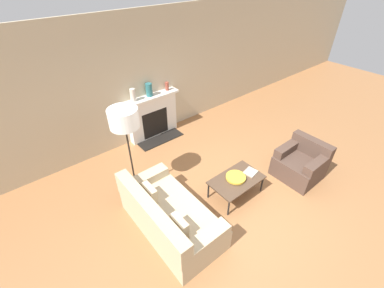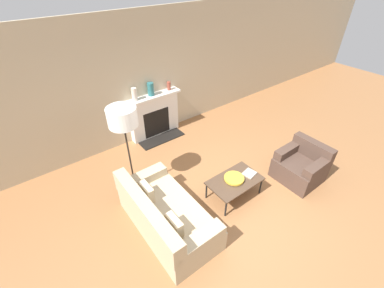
{
  "view_description": "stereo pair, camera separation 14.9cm",
  "coord_description": "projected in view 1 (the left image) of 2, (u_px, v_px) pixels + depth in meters",
  "views": [
    {
      "loc": [
        -2.63,
        -1.93,
        3.7
      ],
      "look_at": [
        0.15,
        1.5,
        0.45
      ],
      "focal_mm": 24.0,
      "sensor_mm": 36.0,
      "label": 1
    },
    {
      "loc": [
        -2.51,
        -2.02,
        3.7
      ],
      "look_at": [
        0.15,
        1.5,
        0.45
      ],
      "focal_mm": 24.0,
      "sensor_mm": 36.0,
      "label": 2
    }
  ],
  "objects": [
    {
      "name": "ground_plane",
      "position": [
        237.0,
        204.0,
        4.73
      ],
      "size": [
        18.0,
        18.0,
        0.0
      ],
      "primitive_type": "plane",
      "color": "#99663D"
    },
    {
      "name": "mantel_vase_center_right",
      "position": [
        167.0,
        86.0,
        6.11
      ],
      "size": [
        0.09,
        0.09,
        0.2
      ],
      "color": "brown",
      "rests_on": "fireplace"
    },
    {
      "name": "floor_lamp",
      "position": [
        124.0,
        122.0,
        4.1
      ],
      "size": [
        0.49,
        0.49,
        1.78
      ],
      "color": "black",
      "rests_on": "ground_plane"
    },
    {
      "name": "mantel_vase_left",
      "position": [
        133.0,
        95.0,
        5.62
      ],
      "size": [
        0.12,
        0.12,
        0.29
      ],
      "color": "beige",
      "rests_on": "fireplace"
    },
    {
      "name": "couch",
      "position": [
        169.0,
        216.0,
        4.14
      ],
      "size": [
        0.94,
        1.81,
        0.83
      ],
      "rotation": [
        0.0,
        0.0,
        1.57
      ],
      "color": "tan",
      "rests_on": "ground_plane"
    },
    {
      "name": "coffee_table",
      "position": [
        236.0,
        180.0,
        4.72
      ],
      "size": [
        0.98,
        0.6,
        0.39
      ],
      "color": "#4C3828",
      "rests_on": "ground_plane"
    },
    {
      "name": "mantel_vase_center_left",
      "position": [
        149.0,
        90.0,
        5.83
      ],
      "size": [
        0.15,
        0.15,
        0.3
      ],
      "color": "#28666B",
      "rests_on": "fireplace"
    },
    {
      "name": "fireplace",
      "position": [
        153.0,
        117.0,
        6.25
      ],
      "size": [
        1.38,
        0.59,
        1.09
      ],
      "color": "silver",
      "rests_on": "ground_plane"
    },
    {
      "name": "book",
      "position": [
        250.0,
        172.0,
        4.84
      ],
      "size": [
        0.27,
        0.25,
        0.02
      ],
      "rotation": [
        0.0,
        0.0,
        0.19
      ],
      "color": "#B2A893",
      "rests_on": "coffee_table"
    },
    {
      "name": "wall_back",
      "position": [
        144.0,
        80.0,
        5.77
      ],
      "size": [
        18.0,
        0.06,
        2.9
      ],
      "color": "#BCAD8E",
      "rests_on": "ground_plane"
    },
    {
      "name": "armchair_near",
      "position": [
        301.0,
        163.0,
        5.19
      ],
      "size": [
        0.8,
        0.83,
        0.78
      ],
      "rotation": [
        0.0,
        0.0,
        -1.57
      ],
      "color": "#4C382D",
      "rests_on": "ground_plane"
    },
    {
      "name": "bowl",
      "position": [
        236.0,
        177.0,
        4.69
      ],
      "size": [
        0.37,
        0.37,
        0.06
      ],
      "color": "gold",
      "rests_on": "coffee_table"
    }
  ]
}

